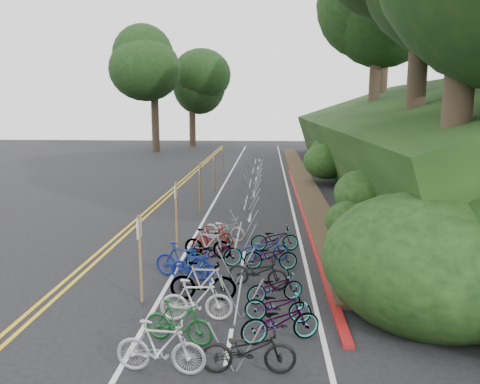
% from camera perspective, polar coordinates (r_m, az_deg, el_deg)
% --- Properties ---
extents(ground, '(120.00, 120.00, 0.00)m').
position_cam_1_polar(ground, '(13.13, -14.59, -13.14)').
color(ground, black).
rests_on(ground, ground).
extents(road_markings, '(7.47, 80.00, 0.01)m').
position_cam_1_polar(road_markings, '(22.37, -5.11, -2.99)').
color(road_markings, gold).
rests_on(road_markings, ground).
extents(red_curb, '(0.25, 28.00, 0.10)m').
position_cam_1_polar(red_curb, '(24.04, 7.61, -1.98)').
color(red_curb, maroon).
rests_on(red_curb, ground).
extents(embankment, '(14.30, 48.14, 9.11)m').
position_cam_1_polar(embankment, '(31.88, 19.97, 5.10)').
color(embankment, black).
rests_on(embankment, ground).
extents(bike_rack_front, '(1.09, 2.62, 1.06)m').
position_cam_1_polar(bike_rack_front, '(10.60, -0.15, -14.12)').
color(bike_rack_front, gray).
rests_on(bike_rack_front, ground).
extents(bike_racks_rest, '(1.14, 23.00, 1.17)m').
position_cam_1_polar(bike_racks_rest, '(24.82, 1.26, 0.39)').
color(bike_racks_rest, gray).
rests_on(bike_racks_rest, ground).
extents(signpost_near, '(0.08, 0.40, 2.38)m').
position_cam_1_polar(signpost_near, '(12.71, -12.08, -7.28)').
color(signpost_near, brown).
rests_on(signpost_near, ground).
extents(signposts_rest, '(0.08, 18.40, 2.50)m').
position_cam_1_polar(signposts_rest, '(25.91, -3.97, 2.08)').
color(signposts_rest, brown).
rests_on(signposts_rest, ground).
extents(bike_front, '(1.10, 1.93, 1.12)m').
position_cam_1_polar(bike_front, '(14.45, -7.03, -8.29)').
color(bike_front, navy).
rests_on(bike_front, ground).
extents(bike_valet, '(3.46, 11.23, 1.10)m').
position_cam_1_polar(bike_valet, '(13.49, -0.75, -9.93)').
color(bike_valet, '#9E9EA3').
rests_on(bike_valet, ground).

